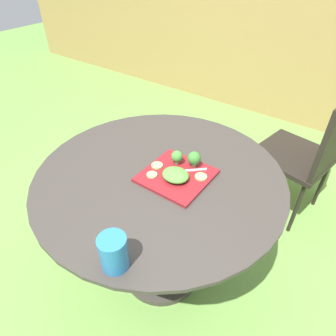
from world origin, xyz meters
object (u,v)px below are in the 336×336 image
Objects in this scene: patio_chair at (311,150)px; salad_plate at (177,176)px; drinking_glass at (114,254)px; fork at (186,171)px.

salad_plate is at bearing -112.88° from patio_chair.
drinking_glass is 0.51m from fork.
fork is at bearing 63.83° from salad_plate.
patio_chair reaches higher than salad_plate.
drinking_glass is (0.09, -0.47, 0.05)m from salad_plate.
fork reaches higher than salad_plate.
drinking_glass is 1.00× the size of fork.
salad_plate is 0.48m from drinking_glass.
patio_chair is 7.28× the size of drinking_glass.
fork is at bearing 97.69° from drinking_glass.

